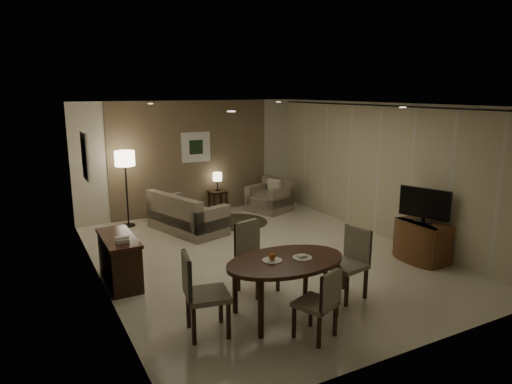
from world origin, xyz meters
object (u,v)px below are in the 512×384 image
sofa (187,212)px  floor_lamp (127,189)px  armchair (269,195)px  chair_near (315,303)px  chair_left (207,294)px  console_desk (120,260)px  dining_table (285,288)px  side_table (218,201)px  tv_cabinet (422,241)px  chair_far (258,258)px  chair_right (346,264)px

sofa → floor_lamp: floor_lamp is taller
armchair → chair_near: bearing=-44.9°
chair_left → floor_lamp: floor_lamp is taller
console_desk → dining_table: size_ratio=0.73×
dining_table → side_table: bearing=76.0°
dining_table → sofa: sofa is taller
tv_cabinet → chair_far: (-3.14, 0.24, 0.17)m
armchair → side_table: armchair is taller
chair_near → tv_cabinet: bearing=180.0°
tv_cabinet → chair_right: chair_right is taller
chair_right → console_desk: bearing=-136.5°
floor_lamp → chair_far: bearing=-77.5°
tv_cabinet → armchair: 4.24m
chair_near → floor_lamp: size_ratio=0.54×
chair_far → chair_right: chair_far is taller
chair_right → floor_lamp: size_ratio=0.61×
dining_table → floor_lamp: bearing=100.2°
console_desk → armchair: (4.18, 2.68, 0.02)m
tv_cabinet → side_table: bearing=111.3°
dining_table → chair_far: size_ratio=1.59×
console_desk → tv_cabinet: bearing=-17.1°
console_desk → armchair: bearing=32.6°
chair_far → floor_lamp: floor_lamp is taller
chair_far → chair_left: chair_left is taller
chair_far → sofa: bearing=73.3°
chair_near → sofa: bearing=-112.5°
console_desk → chair_left: (0.63, -2.04, 0.15)m
tv_cabinet → floor_lamp: bearing=132.1°
chair_right → floor_lamp: floor_lamp is taller
chair_right → armchair: size_ratio=1.13×
chair_far → side_table: size_ratio=1.98×
floor_lamp → chair_right: bearing=-69.0°
chair_left → sofa: 4.28m
chair_left → floor_lamp: 5.08m
console_desk → chair_near: size_ratio=1.34×
chair_far → side_table: bearing=58.7°
tv_cabinet → dining_table: bearing=-169.7°
side_table → floor_lamp: 2.32m
dining_table → chair_right: 1.04m
chair_near → side_table: (1.31, 5.97, -0.19)m
chair_right → side_table: bearing=167.0°
chair_right → sofa: bearing=-177.3°
chair_near → sofa: size_ratio=0.51×
chair_near → sofa: (0.10, 4.80, -0.03)m
dining_table → armchair: 5.35m
chair_near → side_table: chair_near is taller
console_desk → chair_far: (1.75, -1.26, 0.14)m
dining_table → side_table: size_ratio=3.16×
chair_right → side_table: size_ratio=1.93×
chair_left → side_table: (2.41, 5.28, -0.26)m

